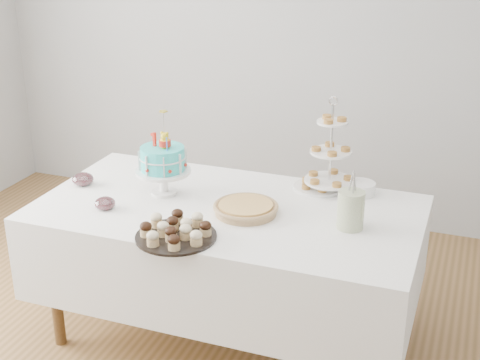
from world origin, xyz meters
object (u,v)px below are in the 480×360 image
(birthday_cake, at_px, (163,172))
(tiered_stand, at_px, (331,152))
(pie, at_px, (246,208))
(utensil_pitcher, at_px, (351,208))
(cupcake_tray, at_px, (176,230))
(plate_stack, at_px, (360,188))
(pastry_plate, at_px, (318,185))
(table, at_px, (228,247))
(jam_bowl_a, at_px, (105,203))
(jam_bowl_b, at_px, (83,179))

(birthday_cake, xyz_separation_m, tiered_stand, (0.80, 0.34, 0.09))
(pie, relative_size, utensil_pitcher, 1.15)
(cupcake_tray, height_order, plate_stack, cupcake_tray)
(cupcake_tray, distance_m, pastry_plate, 0.92)
(table, xyz_separation_m, pie, (0.11, -0.04, 0.26))
(table, height_order, utensil_pitcher, utensil_pitcher)
(pastry_plate, distance_m, utensil_pitcher, 0.50)
(pastry_plate, bearing_deg, jam_bowl_a, -145.88)
(cupcake_tray, height_order, jam_bowl_b, cupcake_tray)
(table, xyz_separation_m, jam_bowl_a, (-0.56, -0.23, 0.26))
(birthday_cake, distance_m, jam_bowl_a, 0.35)
(utensil_pitcher, bearing_deg, tiered_stand, 136.68)
(birthday_cake, height_order, pastry_plate, birthday_cake)
(jam_bowl_b, bearing_deg, pastry_plate, 18.22)
(birthday_cake, xyz_separation_m, cupcake_tray, (0.28, -0.44, -0.08))
(birthday_cake, bearing_deg, cupcake_tray, -41.96)
(table, relative_size, tiered_stand, 3.73)
(jam_bowl_b, bearing_deg, birthday_cake, 5.03)
(cupcake_tray, height_order, tiered_stand, tiered_stand)
(pie, relative_size, plate_stack, 2.02)
(cupcake_tray, height_order, jam_bowl_a, cupcake_tray)
(tiered_stand, distance_m, utensil_pitcher, 0.47)
(pie, bearing_deg, table, 159.76)
(birthday_cake, relative_size, cupcake_tray, 1.19)
(plate_stack, distance_m, pastry_plate, 0.23)
(plate_stack, distance_m, utensil_pitcher, 0.43)
(jam_bowl_a, bearing_deg, utensil_pitcher, 10.01)
(jam_bowl_b, bearing_deg, utensil_pitcher, -0.89)
(birthday_cake, distance_m, tiered_stand, 0.88)
(table, relative_size, plate_stack, 12.03)
(pastry_plate, height_order, utensil_pitcher, utensil_pitcher)
(birthday_cake, xyz_separation_m, utensil_pitcher, (1.00, -0.06, -0.02))
(tiered_stand, bearing_deg, cupcake_tray, -123.63)
(pie, distance_m, plate_stack, 0.65)
(jam_bowl_a, height_order, jam_bowl_b, jam_bowl_b)
(birthday_cake, relative_size, pastry_plate, 1.69)
(cupcake_tray, bearing_deg, birthday_cake, 122.27)
(jam_bowl_a, bearing_deg, pastry_plate, 34.12)
(pastry_plate, xyz_separation_m, jam_bowl_a, (-0.93, -0.63, 0.01))
(table, distance_m, plate_stack, 0.76)
(pastry_plate, xyz_separation_m, utensil_pitcher, (0.26, -0.42, 0.08))
(table, relative_size, jam_bowl_b, 16.61)
(pie, height_order, utensil_pitcher, utensil_pitcher)
(table, xyz_separation_m, plate_stack, (0.59, 0.40, 0.26))
(jam_bowl_b, xyz_separation_m, utensil_pitcher, (1.46, -0.02, 0.07))
(cupcake_tray, relative_size, pie, 1.16)
(plate_stack, xyz_separation_m, pastry_plate, (-0.23, -0.00, -0.01))
(birthday_cake, distance_m, jam_bowl_b, 0.48)
(cupcake_tray, distance_m, pie, 0.41)
(cupcake_tray, relative_size, tiered_stand, 0.72)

